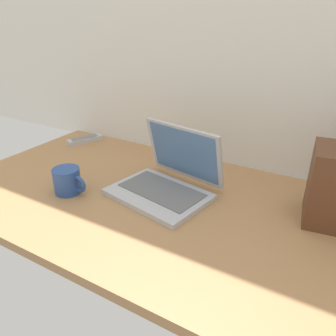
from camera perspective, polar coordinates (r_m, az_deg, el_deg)
desk at (r=1.02m, az=2.14°, el=-7.38°), size 1.60×0.76×0.03m
laptop at (r=1.07m, az=-0.09°, el=-2.04°), size 0.35×0.32×0.21m
coffee_mug at (r=1.12m, az=-17.24°, el=-2.16°), size 0.12×0.09×0.09m
remote_control_near at (r=1.56m, az=-14.44°, el=4.84°), size 0.11×0.16×0.02m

